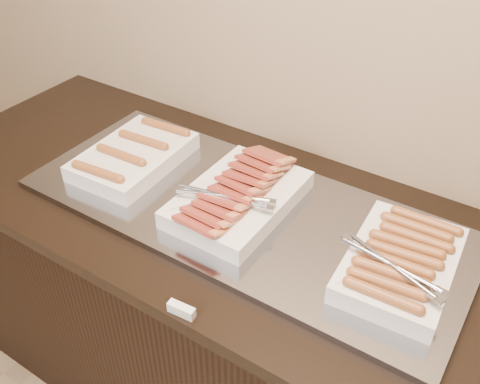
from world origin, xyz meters
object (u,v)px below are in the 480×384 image
(dish_left, at_px, (134,156))
(dish_center, at_px, (238,197))
(warming_tray, at_px, (242,210))
(dish_right, at_px, (400,262))
(counter, at_px, (244,323))

(dish_left, relative_size, dish_center, 0.89)
(dish_center, bearing_deg, warming_tray, 18.56)
(dish_center, xyz_separation_m, dish_right, (0.44, -0.00, -0.00))
(counter, height_order, warming_tray, warming_tray)
(warming_tray, distance_m, dish_left, 0.38)
(dish_left, xyz_separation_m, dish_center, (0.37, -0.00, 0.01))
(warming_tray, height_order, dish_right, dish_right)
(warming_tray, bearing_deg, dish_right, -0.55)
(warming_tray, distance_m, dish_center, 0.05)
(counter, bearing_deg, dish_center, -170.15)
(counter, height_order, dish_center, dish_center)
(counter, bearing_deg, dish_right, -0.56)
(counter, distance_m, dish_left, 0.63)
(counter, distance_m, warming_tray, 0.46)
(warming_tray, bearing_deg, counter, 0.00)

